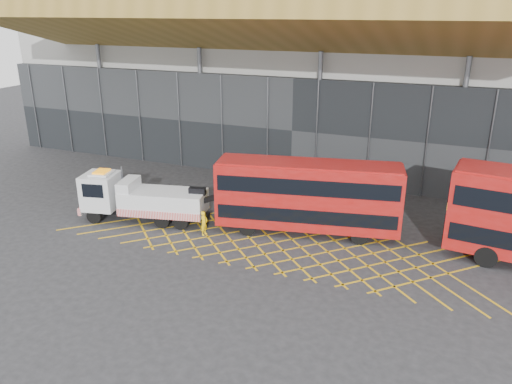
% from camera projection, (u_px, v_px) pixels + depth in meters
% --- Properties ---
extents(ground_plane, '(120.00, 120.00, 0.00)m').
position_uv_depth(ground_plane, '(202.00, 230.00, 31.00)').
color(ground_plane, '#27272A').
extents(road_markings, '(26.36, 7.16, 0.01)m').
position_uv_depth(road_markings, '(275.00, 242.00, 29.29)').
color(road_markings, gold).
rests_on(road_markings, ground_plane).
extents(construction_building, '(55.00, 23.97, 18.00)m').
position_uv_depth(construction_building, '(318.00, 57.00, 43.17)').
color(construction_building, '#969691').
rests_on(construction_building, ground_plane).
extents(recovery_truck, '(9.50, 3.91, 3.30)m').
position_uv_depth(recovery_truck, '(140.00, 198.00, 31.84)').
color(recovery_truck, black).
rests_on(recovery_truck, ground_plane).
extents(bus_towed, '(11.21, 4.68, 4.45)m').
position_uv_depth(bus_towed, '(308.00, 194.00, 29.82)').
color(bus_towed, '#9E0F0C').
rests_on(bus_towed, ground_plane).
extents(worker, '(0.41, 0.58, 1.51)m').
position_uv_depth(worker, '(204.00, 223.00, 30.06)').
color(worker, yellow).
rests_on(worker, ground_plane).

